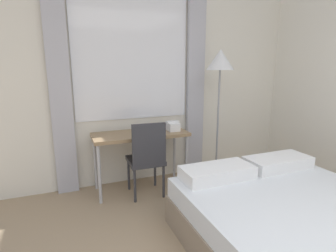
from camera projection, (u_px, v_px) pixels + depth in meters
The scene contains 7 objects.
wall_back_with_window at pixel (152, 79), 3.40m from camera, with size 4.95×0.13×2.70m.
desk at pixel (141, 138), 3.18m from camera, with size 1.14×0.47×0.72m.
desk_chair at pixel (147, 156), 3.01m from camera, with size 0.41×0.41×0.90m.
bed at pixel (315, 239), 1.95m from camera, with size 1.63×2.03×0.58m.
standing_lamp at pixel (220, 71), 3.23m from camera, with size 0.34×0.34×1.71m.
telephone at pixel (173, 126), 3.27m from camera, with size 0.16×0.18×0.12m.
book at pixel (150, 132), 3.15m from camera, with size 0.29×0.22×0.02m.
Camera 1 is at (-1.11, -0.36, 1.48)m, focal length 28.00 mm.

